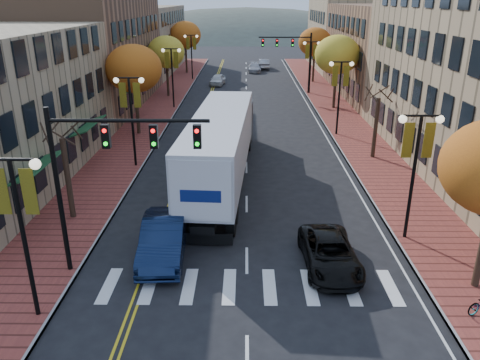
{
  "coord_description": "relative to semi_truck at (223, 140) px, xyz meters",
  "views": [
    {
      "loc": [
        -0.09,
        -13.79,
        10.73
      ],
      "look_at": [
        -0.34,
        8.04,
        2.2
      ],
      "focal_mm": 35.0,
      "sensor_mm": 36.0,
      "label": 1
    }
  ],
  "objects": [
    {
      "name": "tree_right_d",
      "position": [
        10.46,
        36.38,
        2.66
      ],
      "size": [
        4.35,
        4.35,
        7.0
      ],
      "color": "#382619",
      "rests_on": "sidewalk_right"
    },
    {
      "name": "black_suv",
      "position": [
        4.97,
        -10.1,
        -1.97
      ],
      "size": [
        2.34,
        4.8,
        1.32
      ],
      "primitive_type": "imported",
      "rotation": [
        0.0,
        0.0,
        0.03
      ],
      "color": "black",
      "rests_on": "ground"
    },
    {
      "name": "building_left_mid",
      "position": [
        -15.54,
        22.38,
        2.87
      ],
      "size": [
        12.0,
        24.0,
        11.0
      ],
      "primitive_type": "cube",
      "color": "brown",
      "rests_on": "ground"
    },
    {
      "name": "building_right_far",
      "position": [
        19.96,
        50.38,
        2.87
      ],
      "size": [
        15.0,
        20.0,
        11.0
      ],
      "primitive_type": "cube",
      "color": "#9E8966",
      "rests_on": "ground"
    },
    {
      "name": "lamp_left_a",
      "position": [
        -6.04,
        -13.62,
        1.66
      ],
      "size": [
        1.96,
        0.36,
        6.05
      ],
      "color": "black",
      "rests_on": "ground"
    },
    {
      "name": "tree_left_a",
      "position": [
        -7.54,
        -5.62,
        -0.38
      ],
      "size": [
        0.28,
        0.28,
        4.2
      ],
      "color": "#382619",
      "rests_on": "sidewalk_left"
    },
    {
      "name": "lamp_left_d",
      "position": [
        -6.04,
        38.38,
        1.66
      ],
      "size": [
        1.96,
        0.36,
        6.05
      ],
      "color": "black",
      "rests_on": "ground"
    },
    {
      "name": "sidewalk_right",
      "position": [
        10.46,
        18.88,
        -2.56
      ],
      "size": [
        4.0,
        85.0,
        0.15
      ],
      "primitive_type": "cube",
      "color": "brown",
      "rests_on": "ground"
    },
    {
      "name": "building_left_far",
      "position": [
        -15.54,
        47.38,
        2.12
      ],
      "size": [
        12.0,
        26.0,
        9.5
      ],
      "primitive_type": "cube",
      "color": "#9E8966",
      "rests_on": "ground"
    },
    {
      "name": "lamp_left_b",
      "position": [
        -6.04,
        2.38,
        1.66
      ],
      "size": [
        1.96,
        0.36,
        6.05
      ],
      "color": "black",
      "rests_on": "ground"
    },
    {
      "name": "lamp_right_b",
      "position": [
        8.96,
        10.38,
        1.66
      ],
      "size": [
        1.96,
        0.36,
        6.05
      ],
      "color": "black",
      "rests_on": "ground"
    },
    {
      "name": "tree_left_b",
      "position": [
        -7.54,
        10.38,
        2.81
      ],
      "size": [
        4.48,
        4.48,
        7.21
      ],
      "color": "#382619",
      "rests_on": "sidewalk_left"
    },
    {
      "name": "traffic_mast_far",
      "position": [
        6.94,
        28.38,
        2.29
      ],
      "size": [
        6.1,
        0.34,
        7.0
      ],
      "color": "black",
      "rests_on": "ground"
    },
    {
      "name": "tree_left_d",
      "position": [
        -7.54,
        44.38,
        2.97
      ],
      "size": [
        4.61,
        4.61,
        7.42
      ],
      "color": "#382619",
      "rests_on": "sidewalk_left"
    },
    {
      "name": "lamp_right_c",
      "position": [
        8.96,
        28.38,
        1.66
      ],
      "size": [
        1.96,
        0.36,
        6.05
      ],
      "color": "black",
      "rests_on": "ground"
    },
    {
      "name": "car_far_oncoming",
      "position": [
        4.3,
        49.5,
        -1.85
      ],
      "size": [
        1.73,
        4.75,
        1.56
      ],
      "primitive_type": "imported",
      "rotation": [
        0.0,
        0.0,
        3.16
      ],
      "color": "#95959C",
      "rests_on": "ground"
    },
    {
      "name": "semi_truck",
      "position": [
        0.0,
        0.0,
        0.0
      ],
      "size": [
        4.0,
        18.16,
        4.5
      ],
      "rotation": [
        0.0,
        0.0,
        -0.06
      ],
      "color": "black",
      "rests_on": "ground"
    },
    {
      "name": "tree_right_c",
      "position": [
        10.46,
        20.38,
        2.81
      ],
      "size": [
        4.48,
        4.48,
        7.21
      ],
      "color": "#382619",
      "rests_on": "sidewalk_right"
    },
    {
      "name": "lamp_left_c",
      "position": [
        -6.04,
        20.38,
        1.66
      ],
      "size": [
        1.96,
        0.36,
        6.05
      ],
      "color": "black",
      "rests_on": "ground"
    },
    {
      "name": "navy_sedan",
      "position": [
        -2.2,
        -9.25,
        -1.77
      ],
      "size": [
        2.12,
        5.34,
        1.73
      ],
      "primitive_type": "imported",
      "rotation": [
        0.0,
        0.0,
        0.06
      ],
      "color": "#0D1834",
      "rests_on": "ground"
    },
    {
      "name": "ground",
      "position": [
        1.46,
        -13.62,
        -2.63
      ],
      "size": [
        200.0,
        200.0,
        0.0
      ],
      "primitive_type": "plane",
      "color": "black",
      "rests_on": "ground"
    },
    {
      "name": "lamp_right_a",
      "position": [
        8.96,
        -7.62,
        1.66
      ],
      "size": [
        1.96,
        0.36,
        6.05
      ],
      "color": "black",
      "rests_on": "ground"
    },
    {
      "name": "tree_right_b",
      "position": [
        10.46,
        4.38,
        -0.38
      ],
      "size": [
        0.28,
        0.28,
        4.2
      ],
      "color": "#382619",
      "rests_on": "sidewalk_right"
    },
    {
      "name": "car_far_white",
      "position": [
        -2.27,
        34.35,
        -1.94
      ],
      "size": [
        2.18,
        4.25,
        1.38
      ],
      "primitive_type": "imported",
      "rotation": [
        0.0,
        0.0,
        -0.14
      ],
      "color": "silver",
      "rests_on": "ground"
    },
    {
      "name": "car_far_silver",
      "position": [
        2.75,
        46.04,
        -1.96
      ],
      "size": [
        1.9,
        4.67,
        1.35
      ],
      "primitive_type": "imported",
      "rotation": [
        0.0,
        0.0,
        0.0
      ],
      "color": "#A3A3AA",
      "rests_on": "ground"
    },
    {
      "name": "traffic_mast_near",
      "position": [
        -4.01,
        -10.62,
        2.29
      ],
      "size": [
        6.1,
        0.35,
        7.0
      ],
      "color": "black",
      "rests_on": "ground"
    },
    {
      "name": "tree_left_c",
      "position": [
        -7.54,
        26.38,
        2.42
      ],
      "size": [
        4.16,
        4.16,
        6.69
      ],
      "color": "#382619",
      "rests_on": "sidewalk_left"
    },
    {
      "name": "sidewalk_left",
      "position": [
        -7.54,
        18.88,
        -2.56
      ],
      "size": [
        4.0,
        85.0,
        0.15
      ],
      "primitive_type": "cube",
      "color": "brown",
      "rests_on": "ground"
    },
    {
      "name": "building_right_mid",
      "position": [
        19.96,
        28.38,
        2.37
      ],
      "size": [
        15.0,
        24.0,
        10.0
      ],
      "primitive_type": "cube",
      "color": "brown",
      "rests_on": "ground"
    }
  ]
}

